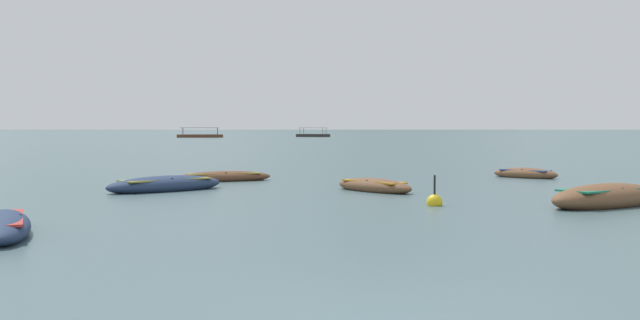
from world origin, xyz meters
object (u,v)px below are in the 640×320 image
ferry_0 (316,135)px  rowboat_2 (529,174)px  rowboat_0 (227,177)px  rowboat_3 (610,197)px  rowboat_1 (377,186)px  rowboat_5 (169,185)px  rowboat_4 (6,226)px  ferry_1 (203,136)px  mooring_buoy (438,202)px

ferry_0 → rowboat_2: bearing=-85.8°
rowboat_0 → rowboat_3: (12.16, -9.56, 0.08)m
rowboat_1 → rowboat_3: 7.85m
rowboat_5 → ferry_0: (3.71, 154.25, 0.24)m
rowboat_1 → rowboat_3: size_ratio=0.75×
rowboat_3 → rowboat_4: size_ratio=1.11×
ferry_1 → rowboat_2: bearing=-74.7°
rowboat_1 → ferry_1: (-30.01, 143.17, 0.27)m
rowboat_2 → ferry_1: bearing=105.3°
ferry_0 → mooring_buoy: ferry_0 is taller
ferry_1 → rowboat_1: bearing=-78.2°
rowboat_4 → ferry_0: ferry_0 is taller
rowboat_5 → rowboat_2: bearing=24.4°
rowboat_1 → rowboat_4: rowboat_4 is taller
rowboat_5 → ferry_0: ferry_0 is taller
rowboat_0 → rowboat_2: rowboat_2 is taller
ferry_0 → ferry_1: size_ratio=0.79×
rowboat_0 → rowboat_1: bearing=-39.1°
mooring_buoy → rowboat_1: bearing=106.5°
mooring_buoy → rowboat_5: bearing=150.8°
rowboat_0 → rowboat_4: (-2.52, -15.13, 0.02)m
ferry_0 → rowboat_4: bearing=-91.7°
rowboat_1 → rowboat_3: rowboat_3 is taller
rowboat_1 → rowboat_2: (7.25, 6.83, -0.00)m
rowboat_1 → ferry_0: ferry_0 is taller
rowboat_0 → ferry_0: size_ratio=0.49×
rowboat_2 → mooring_buoy: bearing=-117.1°
rowboat_2 → ferry_1: ferry_1 is taller
rowboat_0 → ferry_0: bearing=89.1°
rowboat_1 → rowboat_0: bearing=140.9°
rowboat_2 → rowboat_1: bearing=-136.7°
rowboat_2 → rowboat_5: bearing=-155.6°
rowboat_4 → ferry_0: 164.87m
rowboat_2 → rowboat_4: size_ratio=0.72×
rowboat_2 → rowboat_0: bearing=-171.3°
rowboat_0 → rowboat_5: 4.80m
rowboat_4 → ferry_1: (-21.58, 153.50, 0.26)m
rowboat_1 → rowboat_4: 13.33m
rowboat_3 → rowboat_5: 14.47m
rowboat_0 → rowboat_1: (5.91, -4.81, 0.01)m
rowboat_0 → rowboat_3: 15.46m
rowboat_5 → ferry_1: bearing=99.0°
rowboat_4 → rowboat_5: rowboat_5 is taller
rowboat_1 → rowboat_2: rowboat_1 is taller
rowboat_0 → rowboat_4: bearing=-99.5°
rowboat_0 → rowboat_4: rowboat_4 is taller
rowboat_3 → ferry_0: size_ratio=0.52×
rowboat_4 → ferry_1: ferry_1 is taller
rowboat_2 → rowboat_3: size_ratio=0.65×
rowboat_2 → ferry_0: 148.05m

